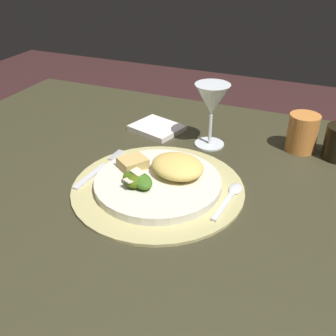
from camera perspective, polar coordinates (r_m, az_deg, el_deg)
name	(u,v)px	position (r m, az deg, el deg)	size (l,w,h in m)	color
dining_table	(178,227)	(0.84, 1.46, -8.57)	(1.32, 0.91, 0.72)	#35321F
placemat	(158,188)	(0.77, -1.46, -2.85)	(0.34, 0.34, 0.01)	tan
dinner_plate	(158,183)	(0.76, -1.47, -2.16)	(0.25, 0.25, 0.02)	silver
pasta_serving	(177,166)	(0.77, 1.38, 0.26)	(0.11, 0.09, 0.03)	#E6C05E
salad_greens	(137,180)	(0.74, -4.48, -1.69)	(0.08, 0.07, 0.03)	#425A10
bread_piece	(132,164)	(0.79, -5.23, 0.63)	(0.05, 0.05, 0.02)	tan
fork	(98,170)	(0.82, -10.14, -0.33)	(0.02, 0.17, 0.00)	silver
spoon	(231,195)	(0.75, 9.16, -3.84)	(0.03, 0.13, 0.01)	silver
napkin	(157,128)	(1.00, -1.63, 5.81)	(0.12, 0.10, 0.01)	white
wine_glass	(213,102)	(0.89, 6.59, 9.45)	(0.08, 0.08, 0.15)	silver
amber_tumbler	(302,133)	(0.94, 18.90, 4.86)	(0.07, 0.07, 0.09)	orange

